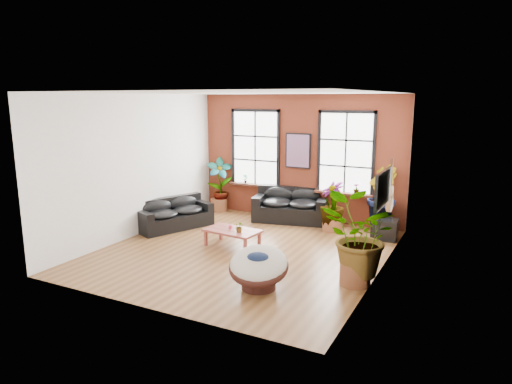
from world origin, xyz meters
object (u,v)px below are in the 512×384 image
at_px(sofa_left, 173,215).
at_px(papasan_chair, 259,267).
at_px(sofa_back, 291,206).
at_px(coffee_table, 232,232).

height_order(sofa_left, papasan_chair, papasan_chair).
distance_m(sofa_back, coffee_table, 2.77).
bearing_deg(sofa_left, sofa_back, -27.54).
distance_m(sofa_back, sofa_left, 3.26).
bearing_deg(coffee_table, sofa_back, 89.51).
relative_size(sofa_back, sofa_left, 1.01).
bearing_deg(papasan_chair, coffee_table, 115.36).
xyz_separation_m(sofa_back, sofa_left, (-2.50, -2.09, -0.06)).
height_order(sofa_back, coffee_table, sofa_back).
xyz_separation_m(sofa_left, coffee_table, (2.19, -0.66, 0.00)).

